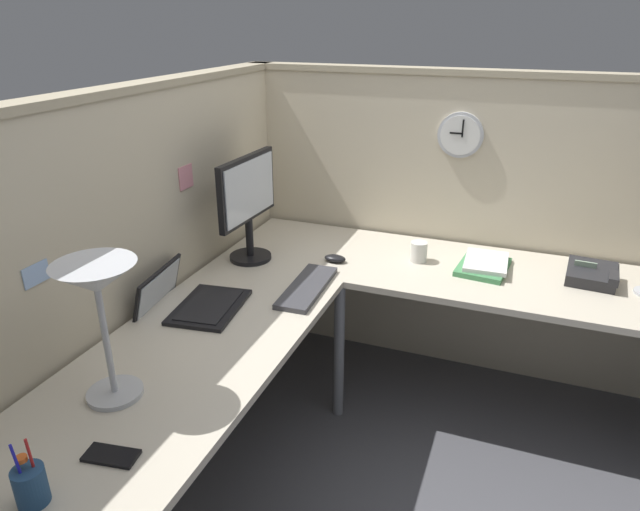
% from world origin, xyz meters
% --- Properties ---
extents(ground_plane, '(6.80, 6.80, 0.00)m').
position_xyz_m(ground_plane, '(0.00, 0.00, 0.00)').
color(ground_plane, '#47474C').
extents(cubicle_wall_back, '(2.57, 0.12, 1.58)m').
position_xyz_m(cubicle_wall_back, '(-0.36, 0.87, 0.79)').
color(cubicle_wall_back, beige).
rests_on(cubicle_wall_back, ground).
extents(cubicle_wall_right, '(0.12, 2.37, 1.58)m').
position_xyz_m(cubicle_wall_right, '(0.87, -0.27, 0.79)').
color(cubicle_wall_right, beige).
rests_on(cubicle_wall_right, ground).
extents(desk, '(2.35, 2.15, 0.73)m').
position_xyz_m(desk, '(-0.15, -0.05, 0.63)').
color(desk, beige).
rests_on(desk, ground).
extents(monitor, '(0.46, 0.20, 0.50)m').
position_xyz_m(monitor, '(0.23, 0.64, 1.02)').
color(monitor, black).
rests_on(monitor, desk).
extents(laptop, '(0.39, 0.42, 0.22)m').
position_xyz_m(laptop, '(-0.29, 0.66, 0.75)').
color(laptop, black).
rests_on(laptop, desk).
extents(keyboard, '(0.44, 0.16, 0.02)m').
position_xyz_m(keyboard, '(0.02, 0.26, 0.74)').
color(keyboard, '#38383D').
rests_on(keyboard, desk).
extents(computer_mouse, '(0.06, 0.10, 0.03)m').
position_xyz_m(computer_mouse, '(0.34, 0.25, 0.75)').
color(computer_mouse, black).
rests_on(computer_mouse, desk).
extents(desk_lamp_dome, '(0.24, 0.24, 0.44)m').
position_xyz_m(desk_lamp_dome, '(-0.87, 0.54, 1.09)').
color(desk_lamp_dome, '#B7BABF').
rests_on(desk_lamp_dome, desk).
extents(pen_cup, '(0.08, 0.08, 0.18)m').
position_xyz_m(pen_cup, '(-1.28, 0.44, 0.78)').
color(pen_cup, navy).
rests_on(pen_cup, desk).
extents(cell_phone, '(0.09, 0.15, 0.01)m').
position_xyz_m(cell_phone, '(-1.09, 0.37, 0.73)').
color(cell_phone, black).
rests_on(cell_phone, desk).
extents(office_phone, '(0.21, 0.22, 0.11)m').
position_xyz_m(office_phone, '(0.52, -0.88, 0.77)').
color(office_phone, '#232326').
rests_on(office_phone, desk).
extents(book_stack, '(0.30, 0.24, 0.04)m').
position_xyz_m(book_stack, '(0.50, -0.42, 0.75)').
color(book_stack, '#3F7F4C').
rests_on(book_stack, desk).
extents(coffee_mug, '(0.08, 0.08, 0.10)m').
position_xyz_m(coffee_mug, '(0.49, -0.12, 0.78)').
color(coffee_mug, silver).
rests_on(coffee_mug, desk).
extents(wall_clock, '(0.04, 0.22, 0.22)m').
position_xyz_m(wall_clock, '(0.82, -0.22, 1.28)').
color(wall_clock, '#B7BABF').
extents(pinned_note_middle, '(0.10, 0.00, 0.10)m').
position_xyz_m(pinned_note_middle, '(0.01, 0.82, 1.17)').
color(pinned_note_middle, pink).
extents(pinned_note_rightmost, '(0.10, 0.00, 0.07)m').
position_xyz_m(pinned_note_rightmost, '(-0.83, 0.82, 1.08)').
color(pinned_note_rightmost, '#99B7E5').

